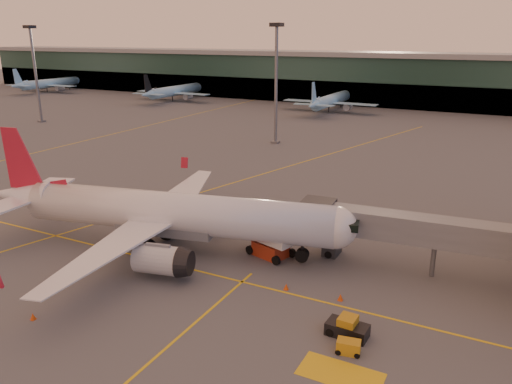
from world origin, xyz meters
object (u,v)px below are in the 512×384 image
at_px(gpu_cart, 348,347).
at_px(pushback_tug, 347,328).
at_px(main_airplane, 165,214).
at_px(catering_truck, 269,232).

distance_m(gpu_cart, pushback_tug, 2.34).
height_order(main_airplane, gpu_cart, main_airplane).
relative_size(catering_truck, pushback_tug, 2.00).
height_order(main_airplane, pushback_tug, main_airplane).
bearing_deg(catering_truck, pushback_tug, -24.98).
bearing_deg(gpu_cart, catering_truck, 124.74).
relative_size(main_airplane, gpu_cart, 21.56).
distance_m(main_airplane, gpu_cart, 26.23).
distance_m(main_airplane, pushback_tug, 24.75).
bearing_deg(gpu_cart, pushback_tug, 99.76).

